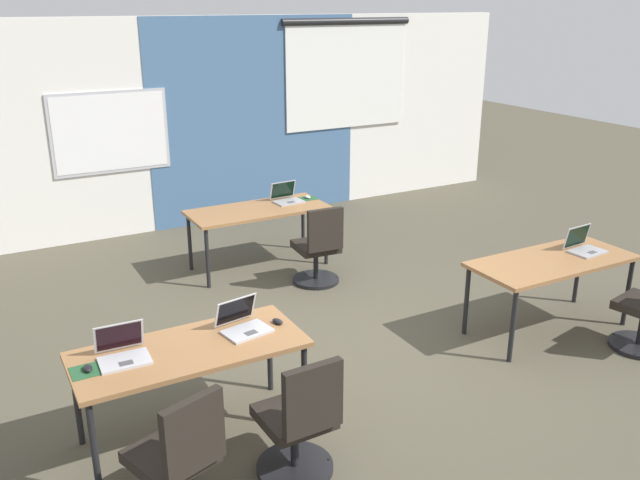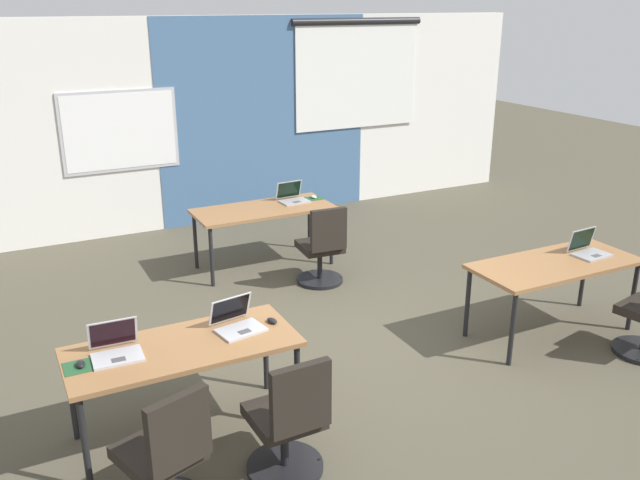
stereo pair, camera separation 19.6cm
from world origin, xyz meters
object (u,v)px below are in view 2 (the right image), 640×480
(desk_near_left, at_px, (183,353))
(laptop_near_left_inner, at_px, (237,323))
(laptop_near_right_end, at_px, (588,249))
(chair_near_left_inner, at_px, (289,427))
(mouse_near_left_inner, at_px, (272,321))
(desk_far_center, at_px, (263,213))
(chair_near_left_end, at_px, (166,464))
(mouse_far_right, at_px, (314,197))
(laptop_near_left_end, at_px, (116,349))
(chair_far_right, at_px, (322,252))
(desk_near_right, at_px, (555,268))
(laptop_far_right, at_px, (293,197))
(mouse_near_left_end, at_px, (81,364))

(desk_near_left, xyz_separation_m, laptop_near_left_inner, (0.43, 0.06, 0.11))
(laptop_near_right_end, height_order, chair_near_left_inner, laptop_near_right_end)
(laptop_near_left_inner, distance_m, mouse_near_left_inner, 0.27)
(desk_far_center, xyz_separation_m, laptop_near_right_end, (2.17, -2.79, 0.11))
(laptop_near_left_inner, relative_size, mouse_near_left_inner, 3.39)
(chair_near_left_end, xyz_separation_m, mouse_far_right, (2.79, 3.65, 0.36))
(desk_near_left, height_order, laptop_near_right_end, laptop_near_right_end)
(laptop_near_left_end, xyz_separation_m, chair_near_left_end, (0.09, -0.82, -0.39))
(desk_near_left, bearing_deg, mouse_far_right, 49.74)
(laptop_near_right_end, relative_size, mouse_near_left_inner, 3.14)
(desk_far_center, height_order, chair_far_right, chair_far_right)
(desk_near_right, distance_m, chair_far_right, 2.46)
(laptop_far_right, bearing_deg, laptop_near_right_end, -62.30)
(desk_near_left, relative_size, mouse_far_right, 15.18)
(laptop_far_right, relative_size, chair_near_left_inner, 0.38)
(desk_near_right, distance_m, laptop_near_left_inner, 3.07)
(laptop_near_right_end, xyz_separation_m, laptop_near_left_inner, (-3.49, 0.05, -0.00))
(desk_near_left, bearing_deg, desk_far_center, 57.99)
(desk_near_right, bearing_deg, chair_near_left_inner, -165.95)
(mouse_near_left_end, height_order, chair_near_left_inner, chair_near_left_inner)
(laptop_far_right, height_order, chair_far_right, laptop_far_right)
(mouse_near_left_end, height_order, laptop_far_right, laptop_far_right)
(desk_near_left, xyz_separation_m, desk_far_center, (1.75, 2.80, 0.00))
(chair_far_right, height_order, laptop_near_left_inner, laptop_near_left_inner)
(chair_near_left_end, height_order, chair_far_right, same)
(desk_near_left, relative_size, laptop_near_left_end, 4.65)
(desk_far_center, xyz_separation_m, mouse_near_left_end, (-2.43, -2.79, 0.08))
(chair_far_right, bearing_deg, laptop_near_right_end, 136.56)
(desk_near_left, height_order, mouse_near_left_inner, mouse_near_left_inner)
(desk_near_right, xyz_separation_m, mouse_near_left_inner, (-2.81, 0.04, 0.08))
(laptop_near_left_end, height_order, laptop_near_left_inner, laptop_near_left_end)
(laptop_far_right, relative_size, mouse_far_right, 3.30)
(laptop_far_right, xyz_separation_m, mouse_near_left_inner, (-1.48, -2.86, -0.03))
(desk_far_center, distance_m, chair_near_left_end, 4.14)
(desk_near_right, xyz_separation_m, mouse_near_left_end, (-4.18, 0.01, 0.08))
(mouse_far_right, relative_size, chair_near_left_inner, 0.11)
(chair_near_left_end, bearing_deg, mouse_near_left_end, -84.91)
(laptop_near_right_end, xyz_separation_m, mouse_near_left_inner, (-3.22, 0.02, -0.03))
(mouse_far_right, xyz_separation_m, laptop_near_left_inner, (-2.02, -2.83, 0.03))
(chair_far_right, bearing_deg, laptop_near_left_end, 41.91)
(laptop_near_left_end, distance_m, chair_near_left_end, 0.92)
(desk_near_right, relative_size, mouse_near_left_inner, 14.38)
(mouse_far_right, height_order, chair_near_left_inner, chair_near_left_inner)
(laptop_near_left_inner, relative_size, chair_near_left_inner, 0.41)
(laptop_far_right, bearing_deg, chair_far_right, -96.90)
(laptop_near_left_inner, bearing_deg, chair_near_left_end, -143.12)
(desk_far_center, distance_m, mouse_near_left_end, 3.70)
(chair_near_left_end, relative_size, laptop_far_right, 2.65)
(desk_near_right, bearing_deg, desk_near_left, 180.00)
(desk_near_left, distance_m, laptop_near_left_end, 0.45)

